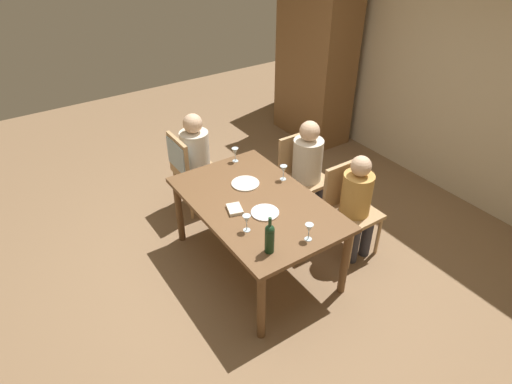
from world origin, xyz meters
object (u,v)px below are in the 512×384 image
object	(u,v)px
person_man_bearded	(309,165)
person_woman_host	(358,200)
wine_glass_far	(235,152)
wine_glass_centre	(309,229)
chair_far_right	(348,203)
dinner_plate_host	(265,213)
chair_far_left	(301,171)
handbag	(225,187)
dining_table	(256,209)
chair_left_end	(186,164)
wine_bottle_tall_green	(270,237)
armoire_cabinet	(315,61)
person_man_guest	(198,155)
dinner_plate_guest_left	(245,183)
wine_glass_near_left	(283,170)
wine_glass_near_right	(247,220)

from	to	relation	value
person_man_bearded	person_woman_host	bearing A→B (deg)	90.00
wine_glass_far	wine_glass_centre	bearing A→B (deg)	-6.83
person_man_bearded	wine_glass_centre	world-z (taller)	person_man_bearded
chair_far_right	dinner_plate_host	xyz separation A→B (m)	(-0.09, -0.93, 0.22)
chair_far_left	handbag	bearing A→B (deg)	-53.57
dining_table	chair_left_end	bearing A→B (deg)	-174.04
chair_far_left	wine_glass_far	world-z (taller)	chair_far_left
dining_table	handbag	bearing A→B (deg)	163.54
wine_glass_centre	handbag	world-z (taller)	wine_glass_centre
person_man_bearded	dinner_plate_host	distance (m)	1.07
wine_bottle_tall_green	chair_far_left	bearing A→B (deg)	131.87
armoire_cabinet	wine_bottle_tall_green	xyz separation A→B (m)	(2.51, -2.54, -0.21)
person_woman_host	wine_bottle_tall_green	distance (m)	1.22
chair_left_end	person_man_guest	xyz separation A→B (m)	(-0.00, 0.15, 0.07)
dinner_plate_guest_left	chair_far_right	bearing A→B (deg)	55.62
armoire_cabinet	chair_far_right	xyz separation A→B (m)	(2.18, -1.37, -0.56)
dining_table	wine_glass_far	xyz separation A→B (m)	(-0.71, 0.22, 0.19)
armoire_cabinet	chair_far_left	world-z (taller)	armoire_cabinet
wine_glass_near_left	wine_glass_near_right	world-z (taller)	same
armoire_cabinet	person_woman_host	distance (m)	2.71
person_woman_host	dinner_plate_host	size ratio (longest dim) A/B	4.47
chair_left_end	dinner_plate_guest_left	distance (m)	0.93
person_man_guest	wine_glass_near_right	xyz separation A→B (m)	(1.48, -0.31, 0.19)
dining_table	wine_bottle_tall_green	xyz separation A→B (m)	(0.60, -0.28, 0.22)
chair_far_right	person_man_bearded	xyz separation A→B (m)	(-0.61, -0.00, 0.13)
wine_glass_far	dinner_plate_host	bearing A→B (deg)	-15.80
chair_left_end	person_woman_host	distance (m)	1.87
person_man_bearded	wine_glass_centre	size ratio (longest dim) A/B	7.71
wine_glass_far	chair_far_right	bearing A→B (deg)	34.44
chair_far_right	handbag	distance (m)	1.61
chair_far_right	chair_left_end	distance (m)	1.78
armoire_cabinet	wine_glass_near_left	xyz separation A→B (m)	(1.75, -1.84, -0.24)
wine_bottle_tall_green	wine_glass_centre	world-z (taller)	wine_bottle_tall_green
person_man_bearded	handbag	distance (m)	1.15
person_woman_host	dinner_plate_host	xyz separation A→B (m)	(-0.20, -0.93, 0.12)
chair_far_left	wine_glass_near_left	xyz separation A→B (m)	(0.29, -0.47, 0.32)
person_man_guest	wine_glass_near_left	xyz separation A→B (m)	(1.03, 0.39, 0.19)
chair_left_end	person_man_guest	world-z (taller)	person_man_guest
dining_table	wine_glass_centre	size ratio (longest dim) A/B	10.80
armoire_cabinet	chair_left_end	bearing A→B (deg)	-73.21
dinner_plate_host	chair_left_end	bearing A→B (deg)	-176.27
armoire_cabinet	dinner_plate_host	xyz separation A→B (m)	(2.09, -2.30, -0.34)
chair_left_end	wine_bottle_tall_green	bearing A→B (deg)	-5.05
handbag	chair_far_right	bearing A→B (deg)	20.40
chair_far_left	wine_glass_far	bearing A→B (deg)	-20.94
person_man_guest	chair_far_right	bearing A→B (deg)	30.71
person_man_guest	wine_glass_far	xyz separation A→B (m)	(0.48, 0.19, 0.19)
wine_bottle_tall_green	dinner_plate_guest_left	bearing A→B (deg)	158.36
person_man_bearded	handbag	bearing A→B (deg)	-57.39
person_man_bearded	wine_bottle_tall_green	world-z (taller)	person_man_bearded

